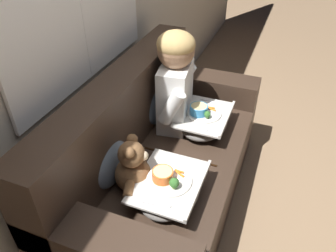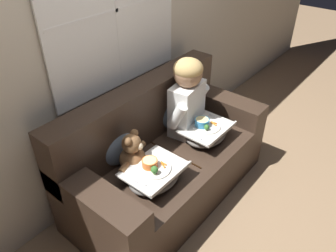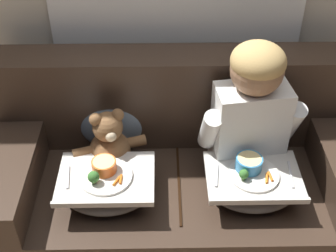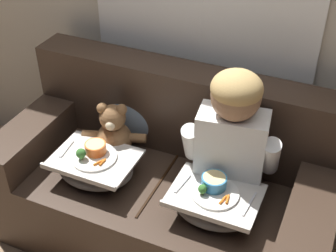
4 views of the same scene
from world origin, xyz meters
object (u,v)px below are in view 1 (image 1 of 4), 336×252
(lap_tray_child, at_px, (204,121))
(lap_tray_teddy, at_px, (169,188))
(child_figure, at_px, (176,77))
(throw_pillow_behind_child, at_px, (155,97))
(throw_pillow_behind_teddy, at_px, (107,156))
(couch, at_px, (160,164))
(teddy_bear, at_px, (133,169))

(lap_tray_child, height_order, lap_tray_teddy, lap_tray_teddy)
(child_figure, xyz_separation_m, lap_tray_child, (-0.00, -0.21, -0.30))
(throw_pillow_behind_child, xyz_separation_m, throw_pillow_behind_teddy, (-0.67, -0.00, 0.00))
(child_figure, relative_size, lap_tray_teddy, 1.56)
(throw_pillow_behind_child, xyz_separation_m, child_figure, (0.00, -0.15, 0.19))
(throw_pillow_behind_teddy, relative_size, child_figure, 0.55)
(couch, xyz_separation_m, throw_pillow_behind_child, (0.34, 0.17, 0.30))
(throw_pillow_behind_child, distance_m, teddy_bear, 0.69)
(throw_pillow_behind_teddy, relative_size, teddy_bear, 1.03)
(couch, distance_m, throw_pillow_behind_teddy, 0.48)
(throw_pillow_behind_child, height_order, throw_pillow_behind_teddy, throw_pillow_behind_child)
(child_figure, bearing_deg, throw_pillow_behind_teddy, 167.01)
(lap_tray_child, bearing_deg, child_figure, 89.59)
(couch, bearing_deg, lap_tray_child, -29.89)
(teddy_bear, bearing_deg, lap_tray_teddy, -90.59)
(teddy_bear, distance_m, lap_tray_teddy, 0.22)
(throw_pillow_behind_teddy, height_order, teddy_bear, throw_pillow_behind_teddy)
(couch, height_order, throw_pillow_behind_teddy, couch)
(couch, height_order, lap_tray_child, couch)
(child_figure, bearing_deg, teddy_bear, -179.72)
(lap_tray_teddy, bearing_deg, teddy_bear, 89.41)
(throw_pillow_behind_child, relative_size, lap_tray_teddy, 0.92)
(lap_tray_child, relative_size, lap_tray_teddy, 0.99)
(teddy_bear, bearing_deg, throw_pillow_behind_child, 13.28)
(couch, xyz_separation_m, lap_tray_teddy, (-0.34, -0.19, 0.18))
(couch, height_order, throw_pillow_behind_child, couch)
(teddy_bear, height_order, lap_tray_teddy, teddy_bear)
(child_figure, height_order, teddy_bear, child_figure)
(throw_pillow_behind_child, relative_size, lap_tray_child, 0.93)
(throw_pillow_behind_child, height_order, child_figure, child_figure)
(child_figure, height_order, lap_tray_teddy, child_figure)
(child_figure, bearing_deg, lap_tray_teddy, -162.50)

